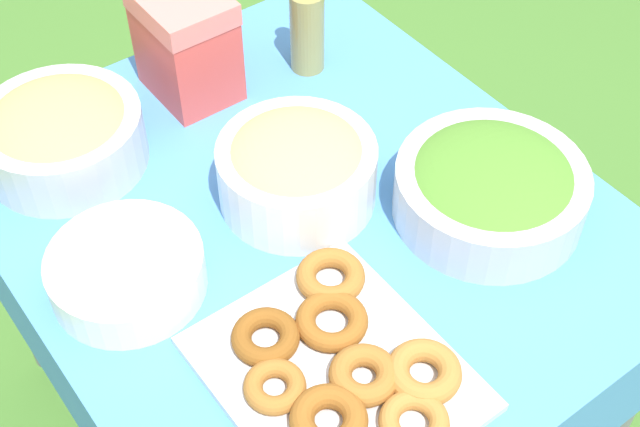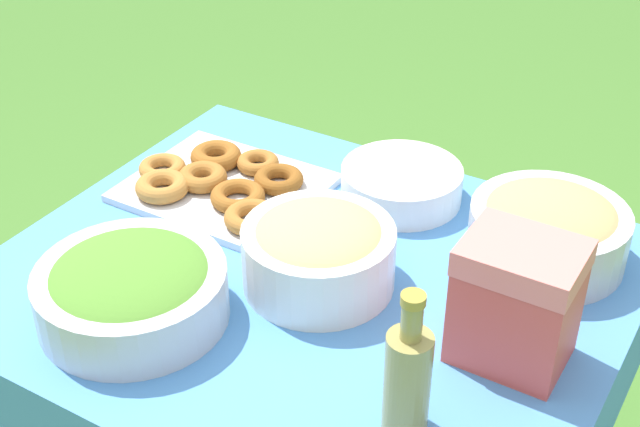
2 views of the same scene
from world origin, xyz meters
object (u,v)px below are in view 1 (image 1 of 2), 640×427
object	(u,v)px
salad_bowl	(491,187)
pasta_bowl	(297,168)
cooler_box	(186,44)
donut_platter	(340,366)
plate_stack	(127,272)
bread_bowl	(61,133)
olive_oil_bottle	(307,27)

from	to	relation	value
salad_bowl	pasta_bowl	world-z (taller)	pasta_bowl
salad_bowl	cooler_box	distance (m)	0.64
donut_platter	plate_stack	size ratio (longest dim) A/B	1.64
salad_bowl	donut_platter	xyz separation A→B (m)	(0.11, -0.40, -0.04)
salad_bowl	bread_bowl	xyz separation A→B (m)	(-0.55, -0.52, 0.01)
pasta_bowl	donut_platter	xyz separation A→B (m)	(0.33, -0.16, -0.05)
donut_platter	plate_stack	xyz separation A→B (m)	(-0.33, -0.17, 0.01)
pasta_bowl	cooler_box	world-z (taller)	cooler_box
donut_platter	plate_stack	world-z (taller)	plate_stack
donut_platter	cooler_box	size ratio (longest dim) A/B	1.87
plate_stack	bread_bowl	bearing A→B (deg)	171.29
pasta_bowl	bread_bowl	size ratio (longest dim) A/B	0.94
bread_bowl	salad_bowl	bearing A→B (deg)	43.67
bread_bowl	cooler_box	size ratio (longest dim) A/B	1.34
olive_oil_bottle	cooler_box	bearing A→B (deg)	-108.97
pasta_bowl	bread_bowl	world-z (taller)	pasta_bowl
pasta_bowl	olive_oil_bottle	bearing A→B (deg)	141.14
salad_bowl	donut_platter	distance (m)	0.42
olive_oil_bottle	bread_bowl	world-z (taller)	olive_oil_bottle
olive_oil_bottle	salad_bowl	bearing A→B (deg)	1.25
plate_stack	cooler_box	xyz separation A→B (m)	(-0.36, 0.34, 0.07)
pasta_bowl	donut_platter	world-z (taller)	pasta_bowl
pasta_bowl	plate_stack	bearing A→B (deg)	-90.09
pasta_bowl	donut_platter	distance (m)	0.37
salad_bowl	cooler_box	size ratio (longest dim) A/B	1.50
olive_oil_bottle	cooler_box	world-z (taller)	olive_oil_bottle
donut_platter	plate_stack	distance (m)	0.37
plate_stack	olive_oil_bottle	xyz separation A→B (m)	(-0.29, 0.56, 0.06)
donut_platter	olive_oil_bottle	bearing A→B (deg)	147.68
pasta_bowl	olive_oil_bottle	world-z (taller)	olive_oil_bottle
donut_platter	pasta_bowl	bearing A→B (deg)	154.21
pasta_bowl	plate_stack	xyz separation A→B (m)	(-0.00, -0.33, -0.04)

